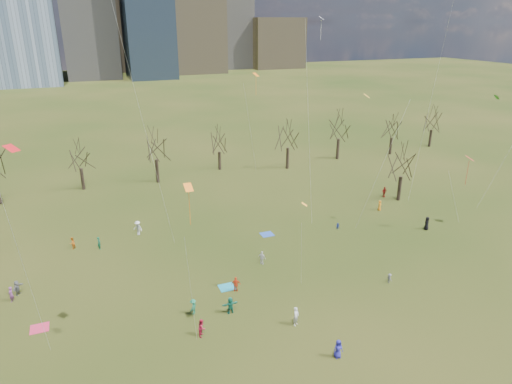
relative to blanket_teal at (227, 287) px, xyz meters
name	(u,v)px	position (x,y,z in m)	size (l,w,h in m)	color
ground	(300,296)	(6.33, -4.25, -0.01)	(500.00, 500.00, 0.00)	black
bare_tree_row	(200,148)	(6.24, 32.98, 6.10)	(113.04, 29.80, 9.50)	black
blanket_teal	(227,287)	(0.00, 0.00, 0.00)	(1.60, 1.50, 0.03)	teal
blanket_navy	(267,234)	(8.76, 10.04, 0.00)	(1.60, 1.50, 0.03)	#254BAF
blanket_crimson	(40,328)	(-17.77, -0.23, 0.00)	(1.60, 1.50, 0.03)	#C6274A
person_0	(338,349)	(5.20, -13.34, 0.81)	(0.81, 0.53, 1.66)	#2625A1
person_1	(296,316)	(3.90, -8.23, 0.91)	(0.67, 0.44, 1.84)	silver
person_2	(202,327)	(-4.41, -6.56, 0.82)	(0.81, 0.63, 1.66)	#BF1B3F
person_3	(389,278)	(16.24, -5.42, 0.51)	(0.68, 0.39, 1.05)	slate
person_4	(236,284)	(0.66, -1.04, 0.81)	(0.96, 0.40, 1.64)	#E93F19
person_5	(230,305)	(-1.04, -4.33, 0.83)	(1.57, 0.50, 1.69)	#186F58
person_6	(427,223)	(28.96, 3.63, 0.89)	(0.89, 0.58, 1.82)	black
person_7	(11,294)	(-20.45, 5.39, 0.79)	(0.59, 0.39, 1.62)	#864384
person_8	(338,226)	(18.08, 7.99, 0.45)	(0.45, 0.35, 0.93)	#2A40B7
person_9	(138,228)	(-6.75, 16.11, 0.93)	(1.23, 0.70, 1.90)	white
person_10	(384,192)	(31.10, 15.70, 0.82)	(0.98, 0.41, 1.68)	#AE1A18
person_11	(17,288)	(-19.99, 6.53, 0.76)	(1.44, 0.46, 1.55)	slate
person_12	(380,205)	(27.18, 11.45, 0.75)	(0.74, 0.48, 1.52)	orange
person_13	(99,243)	(-11.66, 13.81, 0.78)	(0.58, 0.38, 1.60)	#176946
person_14	(72,243)	(-14.69, 15.06, 0.74)	(0.73, 0.57, 1.51)	orange
person_15	(193,307)	(-4.33, -3.16, 0.76)	(1.00, 0.58, 1.55)	#19724C
person_16	(262,258)	(5.24, 3.15, 0.79)	(0.94, 0.39, 1.60)	silver
kites_airborne	(323,135)	(13.66, 5.53, 13.69)	(58.20, 49.09, 32.29)	orange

